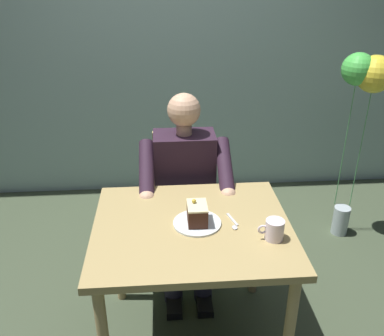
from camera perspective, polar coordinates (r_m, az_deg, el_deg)
name	(u,v)px	position (r m, az deg, el deg)	size (l,w,h in m)	color
cafe_rear_panel	(174,14)	(3.47, -2.43, 20.32)	(6.40, 0.12, 3.00)	#94B3AD
dining_table	(192,241)	(2.04, 0.01, -9.95)	(0.93, 0.80, 0.74)	tan
chair	(184,196)	(2.70, -1.12, -3.86)	(0.42, 0.42, 0.90)	tan
seated_person	(185,192)	(2.49, -0.91, -3.29)	(0.53, 0.58, 1.20)	#2E1C2C
dessert_plate	(197,223)	(1.99, 0.71, -7.51)	(0.23, 0.23, 0.01)	white
cake_slice	(197,213)	(1.96, 0.71, -6.22)	(0.09, 0.13, 0.11)	#3D1F14
coffee_cup	(274,229)	(1.91, 11.16, -8.22)	(0.12, 0.08, 0.09)	white
dessert_spoon	(234,224)	(2.00, 5.71, -7.57)	(0.04, 0.14, 0.01)	silver
balloon_display	(364,92)	(3.02, 22.49, 9.61)	(0.33, 0.26, 1.34)	#B2C1C6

